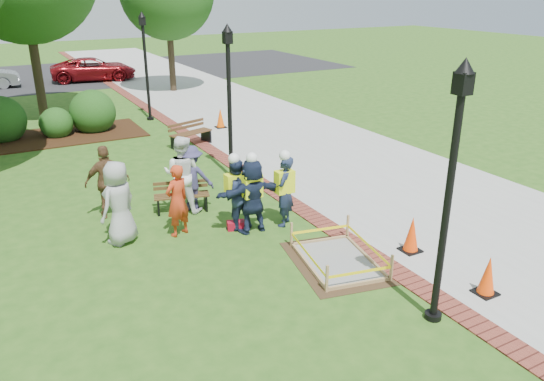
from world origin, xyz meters
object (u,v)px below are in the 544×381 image
bench_near (182,202)px  lamp_near (451,178)px  hivis_worker_b (284,188)px  hivis_worker_c (235,192)px  hivis_worker_a (252,193)px  wet_concrete_pad (338,252)px  cone_front (488,277)px

bench_near → lamp_near: bearing=-71.6°
hivis_worker_b → hivis_worker_c: size_ratio=1.01×
hivis_worker_b → hivis_worker_c: 1.13m
lamp_near → hivis_worker_a: (-1.11, 4.46, -1.56)m
hivis_worker_a → hivis_worker_b: hivis_worker_a is taller
wet_concrete_pad → hivis_worker_b: size_ratio=1.44×
bench_near → hivis_worker_c: 1.83m
bench_near → cone_front: cone_front is taller
bench_near → cone_front: bearing=-61.0°
hivis_worker_a → hivis_worker_c: bearing=129.5°
bench_near → cone_front: size_ratio=1.84×
hivis_worker_c → cone_front: bearing=-59.8°
lamp_near → hivis_worker_c: 5.23m
wet_concrete_pad → hivis_worker_c: 2.77m
bench_near → hivis_worker_a: size_ratio=0.75×
bench_near → hivis_worker_c: hivis_worker_c is taller
hivis_worker_a → wet_concrete_pad: bearing=-68.8°
hivis_worker_a → hivis_worker_b: 0.80m
cone_front → lamp_near: size_ratio=0.18×
wet_concrete_pad → lamp_near: bearing=-83.2°
bench_near → cone_front: 7.13m
cone_front → bench_near: bearing=119.0°
bench_near → hivis_worker_a: bearing=-62.0°
bench_near → hivis_worker_b: bearing=-46.8°
wet_concrete_pad → cone_front: size_ratio=3.42×
wet_concrete_pad → lamp_near: (0.28, -2.32, 2.25)m
hivis_worker_b → hivis_worker_c: bearing=161.0°
bench_near → lamp_near: size_ratio=0.33×
lamp_near → hivis_worker_a: 4.85m
lamp_near → hivis_worker_b: bearing=94.0°
cone_front → lamp_near: bearing=-176.2°
cone_front → hivis_worker_b: (-1.67, 4.33, 0.53)m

